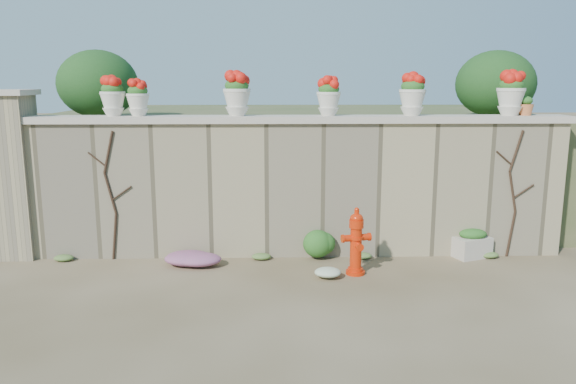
{
  "coord_description": "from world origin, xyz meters",
  "views": [
    {
      "loc": [
        -0.29,
        -6.45,
        2.61
      ],
      "look_at": [
        -0.11,
        1.4,
        1.04
      ],
      "focal_mm": 35.0,
      "sensor_mm": 36.0,
      "label": 1
    }
  ],
  "objects_px": {
    "urn_pot_0": "(113,97)",
    "terracotta_pot": "(526,107)",
    "planter_box": "(472,244)",
    "fire_hydrant": "(356,241)"
  },
  "relations": [
    {
      "from": "fire_hydrant",
      "to": "urn_pot_0",
      "type": "distance_m",
      "value": 4.04
    },
    {
      "from": "fire_hydrant",
      "to": "urn_pot_0",
      "type": "relative_size",
      "value": 1.64
    },
    {
      "from": "fire_hydrant",
      "to": "planter_box",
      "type": "relative_size",
      "value": 1.54
    },
    {
      "from": "planter_box",
      "to": "fire_hydrant",
      "type": "bearing_deg",
      "value": 179.73
    },
    {
      "from": "urn_pot_0",
      "to": "terracotta_pot",
      "type": "bearing_deg",
      "value": 0.0
    },
    {
      "from": "planter_box",
      "to": "terracotta_pot",
      "type": "xyz_separation_m",
      "value": [
        0.75,
        0.25,
        2.02
      ]
    },
    {
      "from": "urn_pot_0",
      "to": "terracotta_pot",
      "type": "distance_m",
      "value": 6.04
    },
    {
      "from": "fire_hydrant",
      "to": "planter_box",
      "type": "height_order",
      "value": "fire_hydrant"
    },
    {
      "from": "planter_box",
      "to": "urn_pot_0",
      "type": "relative_size",
      "value": 1.07
    },
    {
      "from": "fire_hydrant",
      "to": "urn_pot_0",
      "type": "height_order",
      "value": "urn_pot_0"
    }
  ]
}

